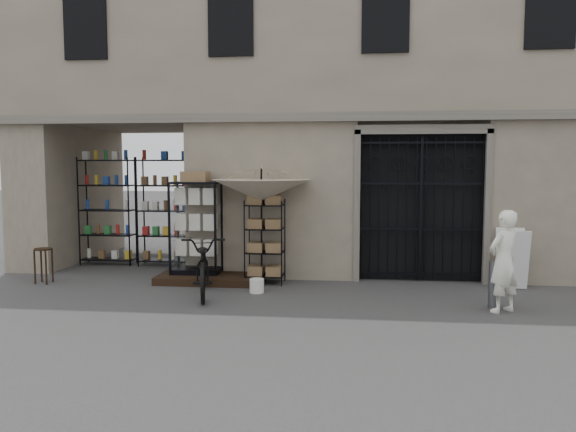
# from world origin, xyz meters

# --- Properties ---
(ground) EXTENTS (80.00, 80.00, 0.00)m
(ground) POSITION_xyz_m (0.00, 0.00, 0.00)
(ground) COLOR black
(ground) RESTS_ON ground
(main_building) EXTENTS (14.00, 4.00, 9.00)m
(main_building) POSITION_xyz_m (0.00, 4.00, 4.50)
(main_building) COLOR gray
(main_building) RESTS_ON ground
(shop_recess) EXTENTS (3.00, 1.70, 3.00)m
(shop_recess) POSITION_xyz_m (-4.50, 2.80, 1.50)
(shop_recess) COLOR black
(shop_recess) RESTS_ON ground
(shop_shelving) EXTENTS (2.70, 0.50, 2.50)m
(shop_shelving) POSITION_xyz_m (-4.55, 3.30, 1.25)
(shop_shelving) COLOR black
(shop_shelving) RESTS_ON ground
(iron_gate) EXTENTS (2.50, 0.21, 3.00)m
(iron_gate) POSITION_xyz_m (1.75, 2.28, 1.50)
(iron_gate) COLOR black
(iron_gate) RESTS_ON ground
(step_platform) EXTENTS (2.00, 0.90, 0.15)m
(step_platform) POSITION_xyz_m (-2.40, 1.55, 0.07)
(step_platform) COLOR black
(step_platform) RESTS_ON ground
(display_cabinet) EXTENTS (1.06, 0.88, 1.99)m
(display_cabinet) POSITION_xyz_m (-2.69, 1.71, 0.97)
(display_cabinet) COLOR black
(display_cabinet) RESTS_ON step_platform
(wire_rack) EXTENTS (0.77, 0.59, 1.64)m
(wire_rack) POSITION_xyz_m (-1.28, 1.61, 0.80)
(wire_rack) COLOR black
(wire_rack) RESTS_ON ground
(market_umbrella) EXTENTS (1.73, 1.77, 2.70)m
(market_umbrella) POSITION_xyz_m (-1.33, 1.53, 1.94)
(market_umbrella) COLOR black
(market_umbrella) RESTS_ON ground
(white_bucket) EXTENTS (0.27, 0.27, 0.25)m
(white_bucket) POSITION_xyz_m (-1.30, 0.79, 0.13)
(white_bucket) COLOR silver
(white_bucket) RESTS_ON ground
(bicycle) EXTENTS (0.97, 1.24, 2.07)m
(bicycle) POSITION_xyz_m (-2.20, 0.51, 0.00)
(bicycle) COLOR black
(bicycle) RESTS_ON ground
(wooden_stool) EXTENTS (0.36, 0.36, 0.69)m
(wooden_stool) POSITION_xyz_m (-5.59, 1.11, 0.36)
(wooden_stool) COLOR black
(wooden_stool) RESTS_ON ground
(steel_bollard) EXTENTS (0.15, 0.15, 0.76)m
(steel_bollard) POSITION_xyz_m (2.68, 0.12, 0.38)
(steel_bollard) COLOR #585B60
(steel_bollard) RESTS_ON ground
(shopkeeper) EXTENTS (1.43, 1.65, 0.39)m
(shopkeeper) POSITION_xyz_m (2.78, -0.10, 0.00)
(shopkeeper) COLOR white
(shopkeeper) RESTS_ON ground
(easel_sign) EXTENTS (0.57, 0.64, 1.11)m
(easel_sign) POSITION_xyz_m (3.39, 1.67, 0.57)
(easel_sign) COLOR silver
(easel_sign) RESTS_ON ground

